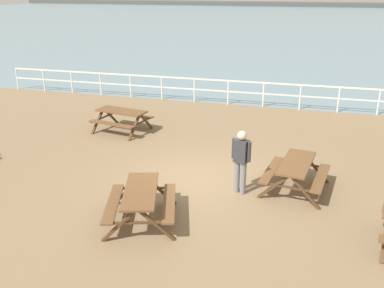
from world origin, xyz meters
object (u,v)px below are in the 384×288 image
object	(u,v)px
picnic_table_far_left	(296,169)
visitor	(241,158)
picnic_table_mid_centre	(122,116)
picnic_table_far_right	(141,198)

from	to	relation	value
picnic_table_far_left	visitor	bearing A→B (deg)	120.11
picnic_table_far_left	visitor	xyz separation A→B (m)	(-1.34, -0.53, 0.36)
picnic_table_mid_centre	visitor	distance (m)	6.09
picnic_table_far_left	picnic_table_far_right	distance (m)	4.08
picnic_table_mid_centre	picnic_table_far_right	distance (m)	6.32
picnic_table_far_right	visitor	world-z (taller)	visitor
picnic_table_mid_centre	visitor	bearing A→B (deg)	-26.01
picnic_table_far_right	visitor	distance (m)	2.74
picnic_table_mid_centre	picnic_table_far_right	xyz separation A→B (m)	(2.98, -5.58, 0.00)
picnic_table_mid_centre	picnic_table_far_left	size ratio (longest dim) A/B	1.02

